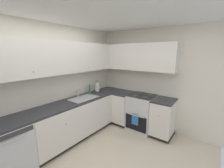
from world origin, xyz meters
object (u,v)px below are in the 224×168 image
(oven_range, at_px, (142,112))
(paper_towel_roll, at_px, (97,87))
(dishwasher, at_px, (9,150))
(soap_bottle, at_px, (90,89))

(oven_range, xyz_separation_m, paper_towel_roll, (-0.35, 1.20, 0.57))
(dishwasher, bearing_deg, oven_range, -21.71)
(oven_range, height_order, paper_towel_roll, paper_towel_roll)
(oven_range, xyz_separation_m, soap_bottle, (-0.62, 1.22, 0.54))
(dishwasher, bearing_deg, soap_bottle, 5.21)
(dishwasher, relative_size, soap_bottle, 3.92)
(oven_range, bearing_deg, soap_bottle, 117.04)
(oven_range, height_order, soap_bottle, soap_bottle)
(dishwasher, distance_m, paper_towel_roll, 2.33)
(soap_bottle, bearing_deg, paper_towel_roll, -4.28)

